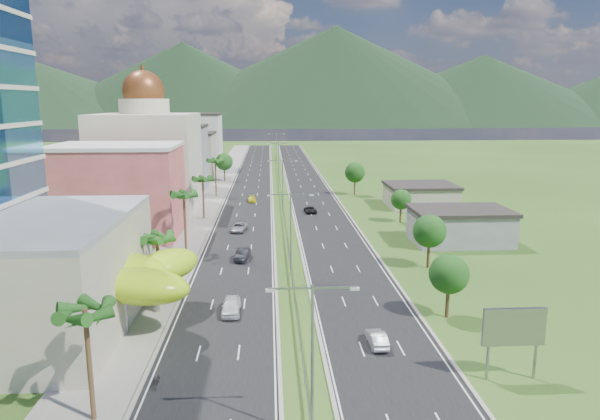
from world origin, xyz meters
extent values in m
plane|color=#2D5119|center=(0.00, 0.00, 0.00)|extent=(500.00, 500.00, 0.00)
cube|color=black|center=(-7.50, 90.00, 0.02)|extent=(11.00, 260.00, 0.04)
cube|color=black|center=(7.50, 90.00, 0.02)|extent=(11.00, 260.00, 0.04)
cube|color=gray|center=(-17.00, 90.00, 0.06)|extent=(7.00, 260.00, 0.12)
cube|color=gray|center=(0.00, 72.00, 0.62)|extent=(0.08, 216.00, 0.28)
cube|color=gray|center=(0.00, 174.00, 0.35)|extent=(0.10, 0.12, 0.70)
cylinder|color=gray|center=(0.00, -25.00, 5.50)|extent=(0.20, 0.20, 11.00)
cube|color=gray|center=(-1.44, -25.00, 10.80)|extent=(2.88, 0.12, 0.12)
cube|color=gray|center=(1.44, -25.00, 10.80)|extent=(2.88, 0.12, 0.12)
cube|color=silver|center=(-2.72, -25.00, 10.70)|extent=(0.60, 0.25, 0.18)
cube|color=silver|center=(2.72, -25.00, 10.70)|extent=(0.60, 0.25, 0.18)
cylinder|color=gray|center=(0.00, 10.00, 5.50)|extent=(0.20, 0.20, 11.00)
cube|color=gray|center=(-1.44, 10.00, 10.80)|extent=(2.88, 0.12, 0.12)
cube|color=gray|center=(1.44, 10.00, 10.80)|extent=(2.88, 0.12, 0.12)
cube|color=silver|center=(-2.72, 10.00, 10.70)|extent=(0.60, 0.25, 0.18)
cube|color=silver|center=(2.72, 10.00, 10.70)|extent=(0.60, 0.25, 0.18)
cylinder|color=gray|center=(0.00, 50.00, 5.50)|extent=(0.20, 0.20, 11.00)
cube|color=gray|center=(-1.44, 50.00, 10.80)|extent=(2.88, 0.12, 0.12)
cube|color=gray|center=(1.44, 50.00, 10.80)|extent=(2.88, 0.12, 0.12)
cube|color=silver|center=(-2.72, 50.00, 10.70)|extent=(0.60, 0.25, 0.18)
cube|color=silver|center=(2.72, 50.00, 10.70)|extent=(0.60, 0.25, 0.18)
cylinder|color=gray|center=(0.00, 95.00, 5.50)|extent=(0.20, 0.20, 11.00)
cube|color=gray|center=(-1.44, 95.00, 10.80)|extent=(2.88, 0.12, 0.12)
cube|color=gray|center=(1.44, 95.00, 10.80)|extent=(2.88, 0.12, 0.12)
cube|color=silver|center=(-2.72, 95.00, 10.70)|extent=(0.60, 0.25, 0.18)
cube|color=silver|center=(2.72, 95.00, 10.70)|extent=(0.60, 0.25, 0.18)
cylinder|color=gray|center=(0.00, 140.00, 5.50)|extent=(0.20, 0.20, 11.00)
cube|color=gray|center=(-1.44, 140.00, 10.80)|extent=(2.88, 0.12, 0.12)
cube|color=gray|center=(1.44, 140.00, 10.80)|extent=(2.88, 0.12, 0.12)
cube|color=silver|center=(-2.72, 140.00, 10.70)|extent=(0.60, 0.25, 0.18)
cube|color=silver|center=(2.72, 140.00, 10.70)|extent=(0.60, 0.25, 0.18)
cylinder|color=gray|center=(-24.00, -2.00, 2.00)|extent=(0.50, 0.50, 4.00)
cylinder|color=gray|center=(-17.00, -7.00, 2.00)|extent=(0.50, 0.50, 4.00)
cylinder|color=gray|center=(-21.00, -10.00, 2.00)|extent=(0.50, 0.50, 4.00)
cylinder|color=gray|center=(-15.00, -2.00, 2.00)|extent=(0.50, 0.50, 4.00)
cube|color=#B64A4B|center=(-28.00, 32.00, 7.50)|extent=(20.00, 15.00, 15.00)
cube|color=beige|center=(-28.00, 55.00, 10.00)|extent=(20.00, 20.00, 20.00)
cylinder|color=beige|center=(-28.00, 55.00, 21.50)|extent=(10.00, 10.00, 3.00)
sphere|color=brown|center=(-28.00, 55.00, 24.50)|extent=(8.40, 8.40, 8.40)
cube|color=gray|center=(-27.00, 80.00, 8.00)|extent=(16.00, 15.00, 16.00)
cube|color=#A29C85|center=(-27.00, 102.00, 6.50)|extent=(16.00, 15.00, 13.00)
cube|color=silver|center=(-27.00, 125.00, 9.00)|extent=(16.00, 15.00, 18.00)
cylinder|color=gray|center=(15.00, -18.00, 1.60)|extent=(0.24, 0.24, 3.20)
cylinder|color=gray|center=(19.00, -18.00, 1.60)|extent=(0.24, 0.24, 3.20)
cube|color=#D85919|center=(17.00, -18.00, 4.60)|extent=(5.20, 0.35, 3.20)
cube|color=gray|center=(28.00, 25.00, 2.50)|extent=(15.00, 10.00, 5.00)
cube|color=#A29C85|center=(30.00, 55.00, 2.20)|extent=(14.00, 12.00, 4.40)
cylinder|color=#47301C|center=(-15.50, -22.00, 4.25)|extent=(0.36, 0.36, 8.50)
cylinder|color=#47301C|center=(-15.50, 2.00, 3.75)|extent=(0.36, 0.36, 7.50)
cylinder|color=#47301C|center=(-15.50, 22.00, 4.50)|extent=(0.36, 0.36, 9.00)
cylinder|color=#47301C|center=(-15.50, 45.00, 4.00)|extent=(0.36, 0.36, 8.00)
cylinder|color=#47301C|center=(-15.50, 70.00, 4.40)|extent=(0.36, 0.36, 8.80)
cylinder|color=#47301C|center=(-15.50, 95.00, 2.45)|extent=(0.40, 0.40, 4.90)
sphere|color=#205219|center=(-15.50, 95.00, 5.60)|extent=(4.90, 4.90, 4.90)
cylinder|color=#47301C|center=(16.00, -5.00, 2.10)|extent=(0.40, 0.40, 4.20)
sphere|color=#205219|center=(16.00, -5.00, 4.80)|extent=(4.20, 4.20, 4.20)
cylinder|color=#47301C|center=(19.00, 12.00, 2.27)|extent=(0.40, 0.40, 4.55)
sphere|color=#205219|center=(19.00, 12.00, 5.20)|extent=(4.55, 4.55, 4.55)
cylinder|color=#47301C|center=(22.00, 40.00, 1.92)|extent=(0.40, 0.40, 3.85)
sphere|color=#205219|center=(22.00, 40.00, 4.40)|extent=(3.85, 3.85, 3.85)
cylinder|color=#47301C|center=(18.00, 70.00, 2.45)|extent=(0.40, 0.40, 4.90)
sphere|color=#205219|center=(18.00, 70.00, 5.60)|extent=(4.90, 4.90, 4.90)
imported|color=white|center=(-6.96, -2.75, 0.87)|extent=(1.97, 4.86, 1.65)
imported|color=black|center=(-6.71, 17.21, 0.82)|extent=(2.31, 4.95, 1.57)
imported|color=#929499|center=(-8.15, 34.58, 0.75)|extent=(3.14, 5.41, 1.42)
imported|color=gold|center=(-6.70, 62.56, 0.67)|extent=(2.00, 4.41, 1.25)
imported|color=#B1B2B9|center=(7.21, -11.28, 0.73)|extent=(1.59, 4.26, 1.39)
imported|color=black|center=(5.61, 49.79, 0.69)|extent=(2.51, 4.85, 1.31)
imported|color=black|center=(-11.88, -17.54, 0.65)|extent=(0.63, 1.91, 1.21)
camera|label=1|loc=(-2.68, -57.44, 22.57)|focal=32.00mm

